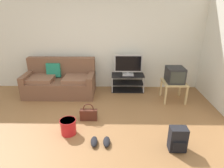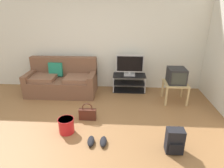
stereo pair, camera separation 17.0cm
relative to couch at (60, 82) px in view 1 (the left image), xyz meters
name	(u,v)px [view 1 (the left image)]	position (x,y,z in m)	size (l,w,h in m)	color
ground_plane	(75,140)	(0.74, -1.90, -0.35)	(9.00, 9.80, 0.02)	olive
wall_back	(89,39)	(0.74, 0.55, 1.01)	(9.00, 0.10, 2.70)	silver
couch	(60,82)	(0.00, 0.00, 0.00)	(1.77, 0.82, 0.92)	brown
tv_stand	(128,82)	(1.77, 0.25, -0.11)	(0.87, 0.41, 0.46)	black
flat_tv	(128,65)	(1.77, 0.23, 0.39)	(0.73, 0.22, 0.55)	#B2B2B7
side_table	(174,85)	(2.85, -0.33, 0.07)	(0.55, 0.55, 0.48)	tan
crt_tv	(175,75)	(2.85, -0.31, 0.32)	(0.40, 0.44, 0.36)	#232326
backpack	(178,139)	(2.44, -2.13, -0.14)	(0.27, 0.25, 0.41)	black
handbag	(89,114)	(0.90, -1.27, -0.21)	(0.35, 0.11, 0.37)	#4C2319
cleaning_bucket	(68,126)	(0.59, -1.73, -0.19)	(0.29, 0.29, 0.28)	red
sneakers_pair	(100,142)	(1.19, -2.02, -0.29)	(0.34, 0.28, 0.09)	black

